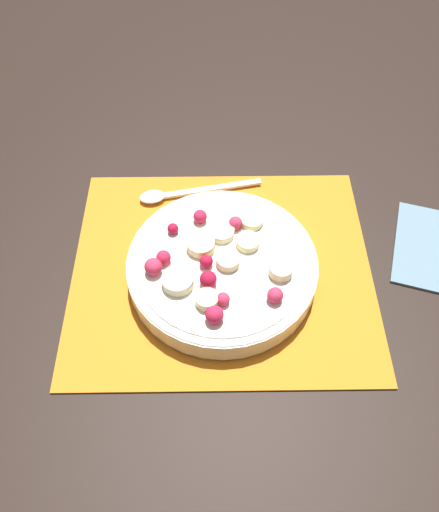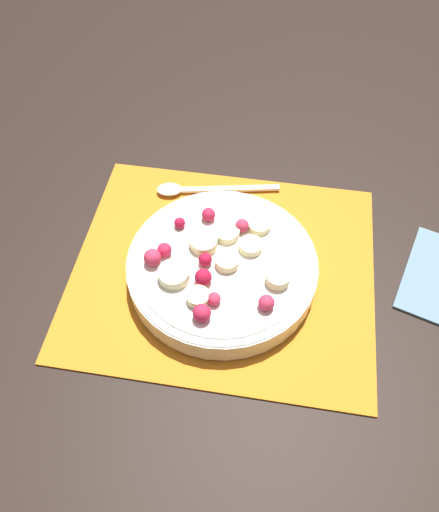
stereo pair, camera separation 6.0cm
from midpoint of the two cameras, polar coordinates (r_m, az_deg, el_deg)
The scene contains 4 objects.
ground_plane at distance 0.65m, azimuth -2.38°, elevation -1.67°, with size 3.00×3.00×0.00m, color black.
placemat at distance 0.65m, azimuth -2.39°, elevation -1.52°, with size 0.38×0.33×0.01m.
fruit_bowl at distance 0.62m, azimuth -2.82°, elevation -1.30°, with size 0.24×0.24×0.05m.
spoon at distance 0.72m, azimuth -7.22°, elevation 6.98°, with size 0.18×0.05×0.01m.
Camera 1 is at (-0.01, -0.37, 0.53)m, focal length 35.00 mm.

